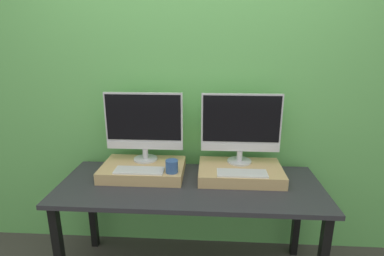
% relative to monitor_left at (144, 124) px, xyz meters
% --- Properties ---
extents(wall_back, '(8.00, 0.04, 2.60)m').
position_rel_monitor_left_xyz_m(wall_back, '(0.34, 0.19, 0.24)').
color(wall_back, '#66B75B').
rests_on(wall_back, ground_plane).
extents(workbench, '(1.72, 0.66, 0.72)m').
position_rel_monitor_left_xyz_m(workbench, '(0.34, -0.20, -0.42)').
color(workbench, '#2D2D33').
rests_on(workbench, ground_plane).
extents(wooden_riser_left, '(0.56, 0.37, 0.08)m').
position_rel_monitor_left_xyz_m(wooden_riser_left, '(0.00, -0.09, -0.31)').
color(wooden_riser_left, tan).
rests_on(wooden_riser_left, workbench).
extents(monitor_left, '(0.54, 0.17, 0.49)m').
position_rel_monitor_left_xyz_m(monitor_left, '(0.00, 0.00, 0.00)').
color(monitor_left, silver).
rests_on(monitor_left, wooden_riser_left).
extents(keyboard_left, '(0.32, 0.12, 0.01)m').
position_rel_monitor_left_xyz_m(keyboard_left, '(0.00, -0.20, -0.26)').
color(keyboard_left, silver).
rests_on(keyboard_left, wooden_riser_left).
extents(mug, '(0.08, 0.08, 0.08)m').
position_rel_monitor_left_xyz_m(mug, '(0.22, -0.20, -0.23)').
color(mug, '#335693').
rests_on(mug, wooden_riser_left).
extents(wooden_riser_right, '(0.56, 0.37, 0.08)m').
position_rel_monitor_left_xyz_m(wooden_riser_right, '(0.67, -0.09, -0.31)').
color(wooden_riser_right, tan).
rests_on(wooden_riser_right, workbench).
extents(monitor_right, '(0.54, 0.17, 0.49)m').
position_rel_monitor_left_xyz_m(monitor_right, '(0.67, 0.00, 0.00)').
color(monitor_right, silver).
rests_on(monitor_right, wooden_riser_right).
extents(keyboard_right, '(0.32, 0.12, 0.01)m').
position_rel_monitor_left_xyz_m(keyboard_right, '(0.67, -0.20, -0.26)').
color(keyboard_right, silver).
rests_on(keyboard_right, wooden_riser_right).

